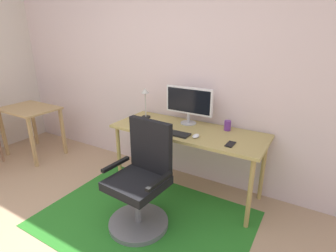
% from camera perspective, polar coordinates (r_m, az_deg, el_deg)
% --- Properties ---
extents(wall_back, '(6.00, 0.10, 2.60)m').
position_cam_1_polar(wall_back, '(3.31, -0.64, 11.88)').
color(wall_back, beige).
rests_on(wall_back, ground).
extents(area_rug, '(2.00, 1.43, 0.01)m').
position_cam_1_polar(area_rug, '(2.79, -5.00, -19.25)').
color(area_rug, '#277323').
rests_on(area_rug, ground).
extents(desk, '(1.66, 0.65, 0.75)m').
position_cam_1_polar(desk, '(2.89, 4.26, -2.09)').
color(desk, tan).
rests_on(desk, ground).
extents(monitor, '(0.56, 0.18, 0.42)m').
position_cam_1_polar(monitor, '(2.98, 4.51, 5.13)').
color(monitor, '#B2B2B7').
rests_on(monitor, desk).
extents(keyboard, '(0.43, 0.13, 0.02)m').
position_cam_1_polar(keyboard, '(2.75, 0.44, -1.35)').
color(keyboard, black).
rests_on(keyboard, desk).
extents(computer_mouse, '(0.06, 0.10, 0.03)m').
position_cam_1_polar(computer_mouse, '(2.65, 6.02, -2.15)').
color(computer_mouse, white).
rests_on(computer_mouse, desk).
extents(coffee_cup, '(0.07, 0.07, 0.11)m').
position_cam_1_polar(coffee_cup, '(2.89, 12.68, 0.11)').
color(coffee_cup, '#66308A').
rests_on(coffee_cup, desk).
extents(cell_phone, '(0.07, 0.14, 0.01)m').
position_cam_1_polar(cell_phone, '(2.55, 13.27, -3.83)').
color(cell_phone, black).
rests_on(cell_phone, desk).
extents(desk_lamp, '(0.11, 0.11, 0.37)m').
position_cam_1_polar(desk_lamp, '(3.19, -4.89, 5.94)').
color(desk_lamp, black).
rests_on(desk_lamp, desk).
extents(office_chair, '(0.58, 0.57, 1.01)m').
position_cam_1_polar(office_chair, '(2.53, -5.78, -12.82)').
color(office_chair, slate).
rests_on(office_chair, ground).
extents(side_table, '(0.78, 0.57, 0.72)m').
position_cam_1_polar(side_table, '(4.29, -27.51, 1.99)').
color(side_table, tan).
rests_on(side_table, ground).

